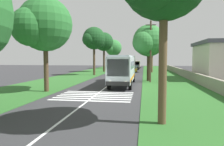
{
  "coord_description": "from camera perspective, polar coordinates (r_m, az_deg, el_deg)",
  "views": [
    {
      "loc": [
        -19.41,
        -4.41,
        3.39
      ],
      "look_at": [
        6.17,
        -0.54,
        1.6
      ],
      "focal_mm": 34.12,
      "sensor_mm": 36.0,
      "label": 1
    }
  ],
  "objects": [
    {
      "name": "grass_verge_right",
      "position": [
        34.78,
        14.82,
        -1.73
      ],
      "size": [
        120.0,
        8.0,
        0.04
      ],
      "primitive_type": "cube",
      "color": "#2D6628",
      "rests_on": "ground"
    },
    {
      "name": "roadside_tree_right_2",
      "position": [
        80.56,
        9.75,
        6.56
      ],
      "size": [
        7.51,
        6.59,
        10.53
      ],
      "color": "#3D2D1E",
      "rests_on": "grass_verge_right"
    },
    {
      "name": "trailing_car_3",
      "position": [
        63.9,
        6.47,
        1.49
      ],
      "size": [
        4.3,
        1.78,
        1.43
      ],
      "color": "black",
      "rests_on": "ground"
    },
    {
      "name": "grass_verge_left",
      "position": [
        36.8,
        -11.48,
        -1.38
      ],
      "size": [
        120.0,
        8.0,
        0.04
      ],
      "primitive_type": "cube",
      "color": "#2D6628",
      "rests_on": "ground"
    },
    {
      "name": "roadside_tree_left_2",
      "position": [
        53.31,
        -2.35,
        8.2
      ],
      "size": [
        5.59,
        4.65,
        9.78
      ],
      "color": "#3D2D1E",
      "rests_on": "grass_verge_left"
    },
    {
      "name": "trailing_car_0",
      "position": [
        47.74,
        1.33,
        0.69
      ],
      "size": [
        4.3,
        1.78,
        1.43
      ],
      "color": "gray",
      "rests_on": "ground"
    },
    {
      "name": "roadside_building",
      "position": [
        38.24,
        27.49,
        3.06
      ],
      "size": [
        10.99,
        7.59,
        6.1
      ],
      "color": "beige",
      "rests_on": "ground"
    },
    {
      "name": "zebra_crossing",
      "position": [
        19.37,
        -4.72,
        -6.13
      ],
      "size": [
        4.95,
        6.8,
        0.01
      ],
      "color": "silver",
      "rests_on": "ground"
    },
    {
      "name": "utility_pole",
      "position": [
        30.2,
        10.28,
        5.92
      ],
      "size": [
        0.24,
        1.4,
        8.55
      ],
      "color": "#473828",
      "rests_on": "grass_verge_right"
    },
    {
      "name": "trailing_minibus_0",
      "position": [
        73.33,
        6.72,
        2.49
      ],
      "size": [
        6.0,
        2.14,
        2.53
      ],
      "color": "#BFB299",
      "rests_on": "ground"
    },
    {
      "name": "roadside_tree_right_0",
      "position": [
        62.12,
        10.01,
        8.19
      ],
      "size": [
        6.87,
        5.76,
        11.06
      ],
      "color": "#4C3826",
      "rests_on": "grass_verge_right"
    },
    {
      "name": "ground",
      "position": [
        20.19,
        -4.16,
        -5.72
      ],
      "size": [
        160.0,
        160.0,
        0.0
      ],
      "primitive_type": "plane",
      "color": "#333335"
    },
    {
      "name": "roadside_tree_right_4",
      "position": [
        51.82,
        10.5,
        8.07
      ],
      "size": [
        6.07,
        5.22,
        9.9
      ],
      "color": "brown",
      "rests_on": "grass_verge_right"
    },
    {
      "name": "coach_bus",
      "position": [
        26.76,
        3.0,
        1.29
      ],
      "size": [
        11.16,
        2.62,
        3.73
      ],
      "color": "silver",
      "rests_on": "ground"
    },
    {
      "name": "centre_line",
      "position": [
        34.86,
        1.3,
        -1.62
      ],
      "size": [
        110.0,
        0.16,
        0.01
      ],
      "primitive_type": "cube",
      "color": "silver",
      "rests_on": "ground"
    },
    {
      "name": "trailing_car_2",
      "position": [
        58.78,
        2.64,
        1.3
      ],
      "size": [
        4.3,
        1.78,
        1.43
      ],
      "color": "gold",
      "rests_on": "ground"
    },
    {
      "name": "roadside_tree_left_0",
      "position": [
        22.8,
        -17.73,
        11.83
      ],
      "size": [
        6.72,
        5.38,
        9.42
      ],
      "color": "#4C3826",
      "rests_on": "grass_verge_left"
    },
    {
      "name": "roadside_tree_right_3",
      "position": [
        31.96,
        9.54,
        8.33
      ],
      "size": [
        5.51,
        4.68,
        8.3
      ],
      "color": "#3D2D1E",
      "rests_on": "grass_verge_right"
    },
    {
      "name": "roadside_tree_left_3",
      "position": [
        42.94,
        -4.99,
        9.08
      ],
      "size": [
        5.1,
        4.47,
        9.57
      ],
      "color": "#4C3826",
      "rests_on": "grass_verge_left"
    },
    {
      "name": "trailing_car_1",
      "position": [
        53.43,
        5.79,
        1.02
      ],
      "size": [
        4.3,
        1.78,
        1.43
      ],
      "color": "gold",
      "rests_on": "ground"
    },
    {
      "name": "roadside_tree_left_1",
      "position": [
        71.83,
        0.33,
        6.64
      ],
      "size": [
        6.5,
        5.46,
        9.6
      ],
      "color": "brown",
      "rests_on": "grass_verge_left"
    },
    {
      "name": "roadside_wall",
      "position": [
        40.15,
        18.9,
        -0.11
      ],
      "size": [
        70.0,
        0.4,
        1.3
      ],
      "primitive_type": "cube",
      "color": "gray",
      "rests_on": "grass_verge_right"
    }
  ]
}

